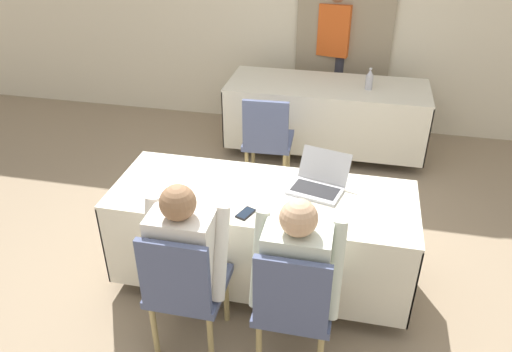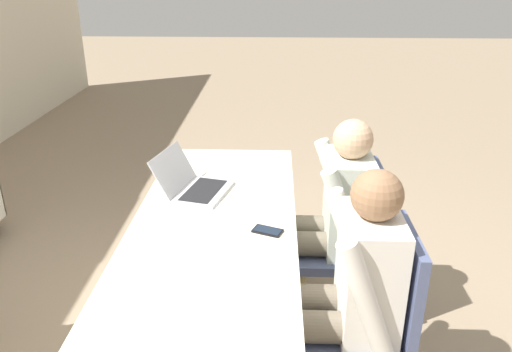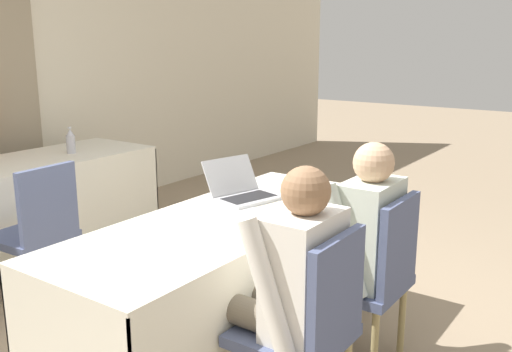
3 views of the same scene
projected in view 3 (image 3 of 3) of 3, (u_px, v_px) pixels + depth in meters
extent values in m
plane|color=gray|center=(226.00, 349.00, 3.10)|extent=(24.00, 24.00, 0.00)
cube|color=silver|center=(224.00, 220.00, 2.93)|extent=(2.02, 0.77, 0.02)
cube|color=silver|center=(286.00, 295.00, 2.79)|extent=(2.02, 0.01, 0.61)
cube|color=silver|center=(172.00, 261.00, 3.21)|extent=(2.02, 0.01, 0.61)
cube|color=silver|center=(318.00, 227.00, 3.80)|extent=(0.01, 0.77, 0.61)
cylinder|color=#333333|center=(226.00, 340.00, 3.08)|extent=(0.06, 0.06, 0.11)
cube|color=silver|center=(24.00, 162.00, 4.30)|extent=(2.02, 0.77, 0.02)
cube|color=silver|center=(58.00, 211.00, 4.16)|extent=(2.02, 0.01, 0.61)
cube|color=silver|center=(0.00, 195.00, 4.59)|extent=(2.02, 0.01, 0.61)
cube|color=silver|center=(127.00, 177.00, 5.17)|extent=(0.01, 0.77, 0.61)
cylinder|color=#333333|center=(32.00, 247.00, 4.46)|extent=(0.06, 0.06, 0.11)
cube|color=#B7B7BC|center=(249.00, 199.00, 3.24)|extent=(0.39, 0.31, 0.02)
cube|color=black|center=(249.00, 197.00, 3.24)|extent=(0.33, 0.23, 0.00)
cube|color=#B7B7BC|center=(230.00, 175.00, 3.34)|extent=(0.36, 0.19, 0.20)
cube|color=black|center=(230.00, 175.00, 3.34)|extent=(0.32, 0.17, 0.17)
cube|color=black|center=(259.00, 229.00, 2.74)|extent=(0.12, 0.15, 0.01)
cube|color=#192333|center=(259.00, 228.00, 2.74)|extent=(0.10, 0.13, 0.00)
cube|color=white|center=(165.00, 236.00, 2.66)|extent=(0.28, 0.34, 0.00)
cube|color=white|center=(240.00, 212.00, 3.03)|extent=(0.28, 0.34, 0.00)
cube|color=white|center=(151.00, 269.00, 2.28)|extent=(0.31, 0.35, 0.00)
cylinder|color=#B7B7C1|center=(71.00, 144.00, 4.58)|extent=(0.07, 0.07, 0.14)
cone|color=#B7B7C1|center=(70.00, 132.00, 4.55)|extent=(0.06, 0.06, 0.06)
cylinder|color=silver|center=(70.00, 128.00, 4.55)|extent=(0.03, 0.03, 0.01)
cylinder|color=tan|center=(279.00, 352.00, 2.69)|extent=(0.04, 0.04, 0.40)
cube|color=#4C567A|center=(292.00, 335.00, 2.40)|extent=(0.44, 0.44, 0.05)
cube|color=#4C567A|center=(337.00, 292.00, 2.23)|extent=(0.40, 0.04, 0.45)
cylinder|color=tan|center=(342.00, 302.00, 3.20)|extent=(0.04, 0.04, 0.40)
cylinder|color=tan|center=(310.00, 327.00, 2.92)|extent=(0.04, 0.04, 0.40)
cylinder|color=tan|center=(402.00, 320.00, 3.00)|extent=(0.04, 0.04, 0.40)
cylinder|color=tan|center=(374.00, 348.00, 2.72)|extent=(0.04, 0.04, 0.40)
cube|color=#4C567A|center=(359.00, 283.00, 2.91)|extent=(0.44, 0.44, 0.05)
cube|color=#4C567A|center=(399.00, 245.00, 2.74)|extent=(0.40, 0.04, 0.45)
cylinder|color=tan|center=(40.00, 256.00, 3.88)|extent=(0.04, 0.04, 0.40)
cylinder|color=tan|center=(75.00, 267.00, 3.70)|extent=(0.04, 0.04, 0.40)
cylinder|color=tan|center=(28.00, 286.00, 3.41)|extent=(0.04, 0.04, 0.40)
cube|color=#4C567A|center=(31.00, 237.00, 3.59)|extent=(0.46, 0.46, 0.05)
cube|color=#4C567A|center=(48.00, 203.00, 3.43)|extent=(0.41, 0.06, 0.45)
cylinder|color=#665B4C|center=(278.00, 300.00, 2.52)|extent=(0.13, 0.42, 0.13)
cylinder|color=#665B4C|center=(255.00, 315.00, 2.38)|extent=(0.13, 0.42, 0.13)
cylinder|color=#665B4C|center=(246.00, 347.00, 2.69)|extent=(0.10, 0.10, 0.45)
cube|color=silver|center=(304.00, 275.00, 2.30)|extent=(0.36, 0.22, 0.52)
cylinder|color=silver|center=(321.00, 255.00, 2.49)|extent=(0.08, 0.26, 0.54)
cylinder|color=silver|center=(267.00, 289.00, 2.16)|extent=(0.08, 0.26, 0.54)
sphere|color=#8C6647|center=(306.00, 191.00, 2.22)|extent=(0.20, 0.20, 0.20)
cylinder|color=#665B4C|center=(344.00, 256.00, 3.03)|extent=(0.13, 0.42, 0.13)
cylinder|color=#665B4C|center=(328.00, 266.00, 2.89)|extent=(0.13, 0.42, 0.13)
cylinder|color=#665B4C|center=(313.00, 298.00, 3.20)|extent=(0.10, 0.10, 0.45)
cylinder|color=#665B4C|center=(297.00, 310.00, 3.06)|extent=(0.10, 0.10, 0.45)
cube|color=silver|center=(370.00, 232.00, 2.81)|extent=(0.36, 0.22, 0.52)
cylinder|color=silver|center=(380.00, 218.00, 3.00)|extent=(0.08, 0.26, 0.54)
cylinder|color=silver|center=(344.00, 241.00, 2.67)|extent=(0.08, 0.26, 0.54)
sphere|color=tan|center=(374.00, 163.00, 2.73)|extent=(0.20, 0.20, 0.20)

